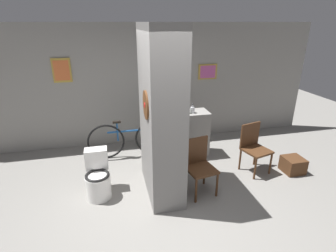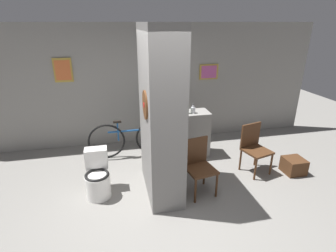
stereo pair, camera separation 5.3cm
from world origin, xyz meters
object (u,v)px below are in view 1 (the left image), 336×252
chair_near_pillar (199,164)px  bottle_tall (187,109)px  bicycle (130,139)px  chair_by_doorway (254,146)px  toilet (98,178)px

chair_near_pillar → bottle_tall: 1.33m
bicycle → bottle_tall: size_ratio=6.55×
chair_by_doorway → chair_near_pillar: bearing=-177.1°
chair_by_doorway → bicycle: (-2.16, 1.07, -0.11)m
chair_near_pillar → chair_by_doorway: 1.26m
toilet → chair_by_doorway: size_ratio=0.81×
toilet → bottle_tall: bottle_tall is taller
chair_near_pillar → chair_by_doorway: (1.20, 0.39, 0.00)m
chair_by_doorway → bottle_tall: (-1.04, 0.82, 0.53)m
toilet → chair_near_pillar: chair_near_pillar is taller
chair_near_pillar → chair_by_doorway: same height
chair_by_doorway → toilet: bearing=168.0°
chair_near_pillar → bottle_tall: bottle_tall is taller
bicycle → toilet: bearing=-117.3°
toilet → chair_by_doorway: bearing=3.0°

